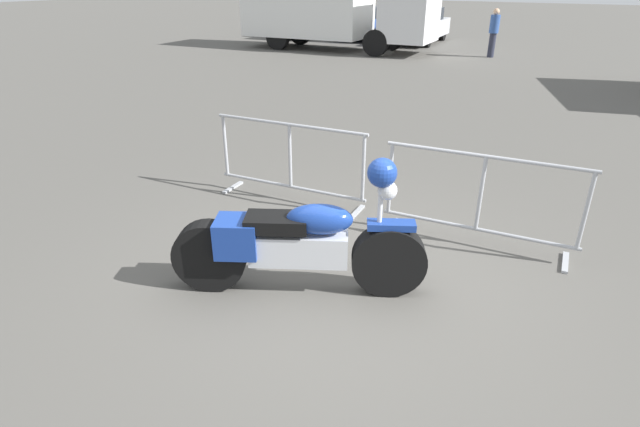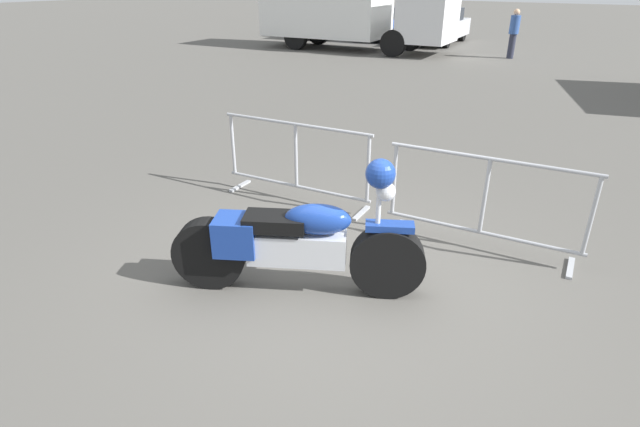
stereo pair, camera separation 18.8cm
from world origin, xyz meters
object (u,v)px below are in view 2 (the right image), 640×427
Objects in this scene: parked_car_blue at (383,23)px; parked_car_black at (326,20)px; crowd_barrier_far at (484,203)px; motorcycle at (297,242)px; crowd_barrier_near at (296,161)px; parked_car_silver at (439,26)px; pedestrian at (514,32)px; box_truck at (345,6)px.

parked_car_black is at bearing 93.51° from parked_car_blue.
crowd_barrier_far is 21.55m from parked_car_black.
crowd_barrier_far is at bearing -155.51° from parked_car_blue.
motorcycle is at bearing -160.67° from parked_car_blue.
motorcycle is 2.13m from crowd_barrier_near.
parked_car_blue is 0.97× the size of parked_car_silver.
motorcycle is 16.54m from pedestrian.
crowd_barrier_near and crowd_barrier_far have the same top height.
pedestrian is (9.59, -2.67, 0.15)m from parked_car_black.
parked_car_blue reaches higher than crowd_barrier_near.
box_truck is (-7.05, 13.50, 1.08)m from crowd_barrier_near.
parked_car_silver is 4.72m from pedestrian.
parked_car_silver is at bearing 104.62° from crowd_barrier_near.
crowd_barrier_far is (1.23, 1.74, 0.04)m from motorcycle.
box_truck is at bearing -144.23° from parked_car_black.
parked_car_silver is (2.50, 3.95, -0.89)m from box_truck.
parked_car_black is 2.92m from parked_car_blue.
pedestrian reaches higher than parked_car_blue.
parked_car_silver is (2.89, -0.31, 0.02)m from parked_car_blue.
parked_car_silver is (-4.55, 17.45, 0.19)m from crowd_barrier_near.
parked_car_silver reaches higher than crowd_barrier_near.
parked_car_blue is 2.56× the size of pedestrian.
box_truck is (-9.51, 13.50, 1.08)m from crowd_barrier_far.
parked_car_black is (-3.27, 3.85, -0.86)m from box_truck.
box_truck is 1.70× the size of parked_car_black.
crowd_barrier_near is 18.04m from parked_car_silver.
box_truck reaches higher than pedestrian.
crowd_barrier_near is 14.70m from pedestrian.
parked_car_blue is 7.38m from pedestrian.
parked_car_silver is (5.78, 0.10, -0.03)m from parked_car_black.
crowd_barrier_near is 20.19m from parked_car_black.
pedestrian is at bearing 6.80° from box_truck.
crowd_barrier_far is 0.48× the size of parked_car_silver.
box_truck reaches higher than crowd_barrier_near.
motorcycle is 2.13m from crowd_barrier_far.
box_truck is at bearing 91.34° from motorcycle.
motorcycle is 20.05m from parked_car_silver.
motorcycle is 21.35m from parked_car_blue.
crowd_barrier_far is 15.03m from pedestrian.
crowd_barrier_far is at bearing -58.58° from box_truck.
crowd_barrier_near is 2.46m from crowd_barrier_far.
parked_car_black is at bearing 126.66° from box_truck.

